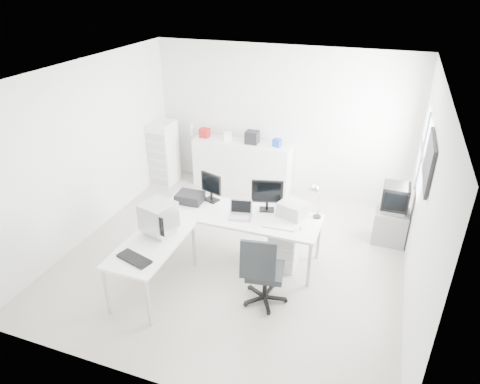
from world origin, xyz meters
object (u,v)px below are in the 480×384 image
(drawer_pedestal, at_px, (285,246))
(lcd_monitor_small, at_px, (211,187))
(side_desk, at_px, (153,265))
(crt_tv, at_px, (395,199))
(laser_printer, at_px, (293,209))
(filing_cabinet, at_px, (164,153))
(office_chair, at_px, (265,268))
(sideboard, at_px, (242,165))
(laptop, at_px, (240,212))
(main_desk, at_px, (239,235))
(crt_monitor, at_px, (159,219))
(inkjet_printer, at_px, (190,198))
(lcd_monitor_large, at_px, (267,196))
(tv_cabinet, at_px, (390,226))

(drawer_pedestal, bearing_deg, lcd_monitor_small, 170.91)
(side_desk, height_order, crt_tv, crt_tv)
(laser_printer, height_order, filing_cabinet, filing_cabinet)
(laser_printer, height_order, office_chair, office_chair)
(office_chair, bearing_deg, crt_tv, 44.46)
(sideboard, bearing_deg, laptop, -71.17)
(main_desk, relative_size, crt_tv, 4.80)
(side_desk, bearing_deg, crt_monitor, 90.00)
(office_chair, xyz_separation_m, crt_tv, (1.49, 2.04, 0.26))
(laser_printer, xyz_separation_m, sideboard, (-1.50, 2.04, -0.37))
(lcd_monitor_small, distance_m, crt_monitor, 1.14)
(inkjet_printer, distance_m, office_chair, 1.80)
(laser_printer, bearing_deg, sideboard, 144.32)
(inkjet_printer, height_order, lcd_monitor_small, lcd_monitor_small)
(lcd_monitor_small, bearing_deg, crt_tv, 37.80)
(crt_tv, bearing_deg, side_desk, -142.51)
(side_desk, bearing_deg, office_chair, 9.97)
(main_desk, xyz_separation_m, laptop, (0.05, -0.10, 0.47))
(lcd_monitor_large, relative_size, laptop, 1.58)
(sideboard, bearing_deg, office_chair, -65.38)
(crt_monitor, bearing_deg, side_desk, -75.65)
(drawer_pedestal, height_order, crt_tv, crt_tv)
(lcd_monitor_small, distance_m, filing_cabinet, 2.49)
(laser_printer, relative_size, tv_cabinet, 0.67)
(lcd_monitor_small, height_order, lcd_monitor_large, lcd_monitor_large)
(lcd_monitor_small, height_order, tv_cabinet, lcd_monitor_small)
(drawer_pedestal, height_order, lcd_monitor_small, lcd_monitor_small)
(side_desk, bearing_deg, lcd_monitor_large, 48.37)
(lcd_monitor_small, bearing_deg, main_desk, -6.08)
(drawer_pedestal, height_order, sideboard, sideboard)
(drawer_pedestal, bearing_deg, office_chair, -92.43)
(crt_tv, distance_m, sideboard, 3.11)
(tv_cabinet, distance_m, filing_cabinet, 4.58)
(lcd_monitor_small, distance_m, sideboard, 2.08)
(inkjet_printer, distance_m, lcd_monitor_large, 1.22)
(lcd_monitor_large, bearing_deg, laser_printer, -18.44)
(lcd_monitor_small, relative_size, laptop, 1.52)
(drawer_pedestal, xyz_separation_m, lcd_monitor_small, (-1.25, 0.20, 0.68))
(crt_monitor, bearing_deg, office_chair, 14.95)
(inkjet_printer, xyz_separation_m, office_chair, (1.51, -0.93, -0.29))
(tv_cabinet, bearing_deg, lcd_monitor_large, -152.13)
(lcd_monitor_small, xyz_separation_m, crt_monitor, (-0.30, -1.10, -0.01))
(side_desk, distance_m, lcd_monitor_small, 1.51)
(lcd_monitor_large, bearing_deg, drawer_pedestal, -43.89)
(drawer_pedestal, xyz_separation_m, filing_cabinet, (-3.05, 1.90, 0.35))
(office_chair, bearing_deg, drawer_pedestal, 78.23)
(crt_tv, bearing_deg, main_desk, -150.80)
(filing_cabinet, bearing_deg, crt_monitor, -61.85)
(inkjet_printer, bearing_deg, crt_tv, 18.52)
(lcd_monitor_small, distance_m, crt_tv, 2.87)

